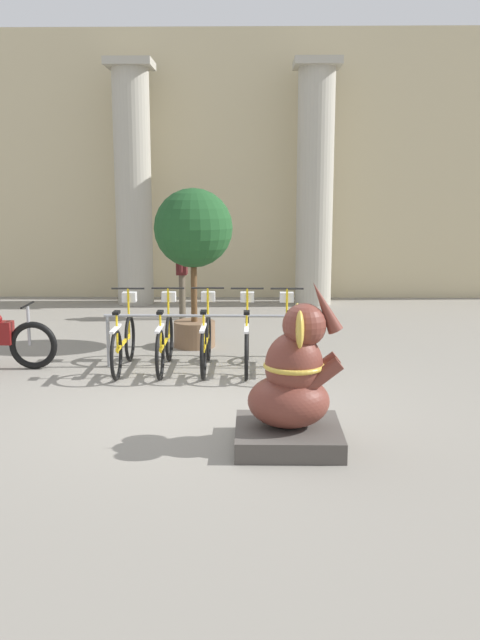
% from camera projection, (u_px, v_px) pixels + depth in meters
% --- Properties ---
extents(ground_plane, '(60.00, 60.00, 0.00)m').
position_uv_depth(ground_plane, '(198.00, 409.00, 8.33)').
color(ground_plane, gray).
extents(building_facade, '(20.00, 0.20, 6.00)m').
position_uv_depth(building_facade, '(226.00, 167.00, 16.22)').
color(building_facade, '#C6B78E').
rests_on(building_facade, ground_plane).
extents(column_left, '(0.98, 0.98, 5.16)m').
position_uv_depth(column_left, '(133.00, 183.00, 15.34)').
color(column_left, '#ADA899').
rests_on(column_left, ground_plane).
extents(column_right, '(0.98, 0.98, 5.16)m').
position_uv_depth(column_right, '(315.00, 183.00, 15.27)').
color(column_right, '#ADA899').
rests_on(column_right, ground_plane).
extents(bike_rack, '(2.92, 0.05, 0.77)m').
position_uv_depth(bike_rack, '(206.00, 327.00, 10.14)').
color(bike_rack, gray).
rests_on(bike_rack, ground_plane).
extents(bicycle_0, '(0.48, 1.75, 1.11)m').
position_uv_depth(bicycle_0, '(124.00, 341.00, 10.04)').
color(bicycle_0, black).
rests_on(bicycle_0, ground_plane).
extents(bicycle_1, '(0.48, 1.75, 1.11)m').
position_uv_depth(bicycle_1, '(165.00, 340.00, 10.07)').
color(bicycle_1, black).
rests_on(bicycle_1, ground_plane).
extents(bicycle_2, '(0.48, 1.75, 1.11)m').
position_uv_depth(bicycle_2, '(206.00, 340.00, 10.09)').
color(bicycle_2, black).
rests_on(bicycle_2, ground_plane).
extents(bicycle_3, '(0.48, 1.75, 1.11)m').
position_uv_depth(bicycle_3, '(247.00, 340.00, 10.05)').
color(bicycle_3, black).
rests_on(bicycle_3, ground_plane).
extents(bicycle_4, '(0.48, 1.75, 1.11)m').
position_uv_depth(bicycle_4, '(288.00, 341.00, 10.03)').
color(bicycle_4, black).
rests_on(bicycle_4, ground_plane).
extents(elephant_statue, '(1.05, 1.05, 1.69)m').
position_uv_depth(elephant_statue, '(293.00, 391.00, 7.05)').
color(elephant_statue, '#4C4742').
rests_on(elephant_statue, ground_plane).
extents(person_pedestrian, '(0.24, 0.47, 1.79)m').
position_uv_depth(person_pedestrian, '(182.00, 264.00, 13.78)').
color(person_pedestrian, brown).
rests_on(person_pedestrian, ground_plane).
extents(potted_tree, '(1.25, 1.25, 2.54)m').
position_uv_depth(potted_tree, '(193.00, 238.00, 11.24)').
color(potted_tree, brown).
rests_on(potted_tree, ground_plane).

